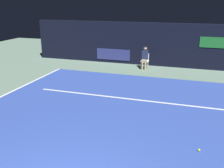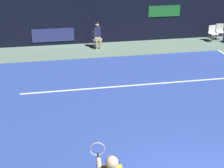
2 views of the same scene
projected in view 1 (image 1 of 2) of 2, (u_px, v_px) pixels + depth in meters
ground_plane at (120, 119)px, 9.08m from camera, size 32.48×32.48×0.00m
court_surface at (120, 118)px, 9.08m from camera, size 10.81×10.89×0.01m
line_service at (133, 99)px, 10.80m from camera, size 8.43×0.10×0.01m
back_wall at (159, 45)px, 16.08m from camera, size 16.26×0.33×2.60m
line_judge_on_chair at (145, 57)px, 15.48m from camera, size 0.45×0.54×1.32m
tennis_ball at (199, 150)px, 7.09m from camera, size 0.07×0.07×0.07m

